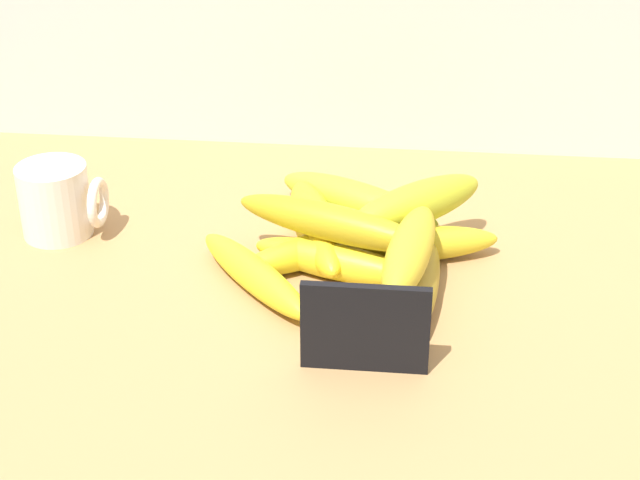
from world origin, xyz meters
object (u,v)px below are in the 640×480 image
coffee_mug (57,201)px  banana_9 (332,223)px  banana_6 (316,226)px  banana_4 (358,202)px  banana_0 (320,248)px  banana_3 (341,262)px  banana_7 (416,204)px  chalkboard_sign (365,331)px  banana_8 (409,251)px  banana_2 (404,245)px  banana_5 (415,292)px  banana_1 (255,275)px

coffee_mug → banana_9: size_ratio=0.43×
banana_6 → banana_9: banana_9 is taller
banana_4 → banana_6: 7.22cm
banana_0 → banana_6: (-0.78, 3.74, 0.44)cm
banana_3 → coffee_mug: bearing=168.6°
banana_4 → banana_7: size_ratio=1.19×
banana_7 → banana_9: bearing=-154.1°
banana_6 → banana_7: banana_7 is taller
chalkboard_sign → banana_9: size_ratio=0.53×
chalkboard_sign → banana_8: size_ratio=0.65×
banana_0 → banana_2: 8.63cm
banana_2 → banana_5: banana_5 is taller
chalkboard_sign → banana_3: 15.14cm
banana_6 → banana_5: bearing=-47.9°
banana_2 → banana_8: 9.67cm
banana_4 → chalkboard_sign: bearing=-84.9°
banana_8 → banana_9: (-7.67, 6.04, -0.66)cm
banana_3 → banana_9: bearing=127.2°
banana_4 → banana_6: bearing=-123.9°
banana_3 → banana_4: banana_4 is taller
chalkboard_sign → banana_4: (-2.41, 27.16, -1.68)cm
banana_7 → banana_1: bearing=-151.5°
banana_2 → coffee_mug: bearing=176.6°
banana_3 → banana_5: 8.99cm
banana_2 → banana_4: bearing=121.9°
banana_5 → banana_4: bearing=110.3°
banana_6 → banana_4: bearing=56.1°
banana_1 → banana_7: banana_7 is taller
banana_1 → banana_9: (7.15, 4.33, 3.79)cm
banana_1 → banana_8: size_ratio=1.10×
banana_5 → banana_6: size_ratio=0.96×
banana_6 → banana_0: bearing=-78.2°
chalkboard_sign → banana_0: (-5.66, 17.43, -2.12)cm
banana_8 → chalkboard_sign: bearing=-108.9°
banana_0 → banana_9: size_ratio=0.90×
chalkboard_sign → banana_2: (2.88, 18.66, -1.99)cm
banana_3 → banana_4: size_ratio=0.89×
chalkboard_sign → banana_7: 20.43cm
coffee_mug → banana_8: banana_8 is taller
banana_5 → banana_1: bearing=171.8°
banana_9 → banana_2: bearing=20.2°
banana_4 → banana_6: size_ratio=1.00×
banana_3 → banana_9: 4.04cm
chalkboard_sign → banana_2: bearing=81.2°
banana_4 → banana_7: bearing=-49.1°
banana_6 → banana_8: (9.86, -11.19, 3.94)cm
banana_4 → banana_9: bearing=-99.4°
banana_7 → chalkboard_sign: bearing=-100.9°
coffee_mug → banana_7: (37.67, -0.90, 2.02)cm
chalkboard_sign → banana_2: chalkboard_sign is taller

